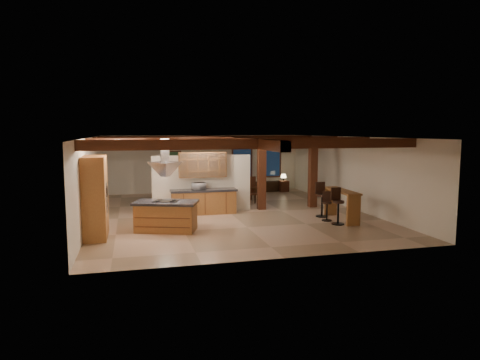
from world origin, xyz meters
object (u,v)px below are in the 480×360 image
object	(u,v)px
kitchen_island	(166,216)
dining_table	(233,194)
sofa	(266,186)
bar_counter	(342,200)

from	to	relation	value
kitchen_island	dining_table	xyz separation A→B (m)	(3.27, 4.75, -0.13)
kitchen_island	sofa	size ratio (longest dim) A/B	1.13
sofa	kitchen_island	bearing A→B (deg)	43.05
kitchen_island	dining_table	distance (m)	5.77
kitchen_island	bar_counter	size ratio (longest dim) A/B	1.05
kitchen_island	sofa	distance (m)	9.61
kitchen_island	dining_table	world-z (taller)	kitchen_island
dining_table	sofa	size ratio (longest dim) A/B	1.06
dining_table	kitchen_island	bearing A→B (deg)	-119.12
kitchen_island	dining_table	bearing A→B (deg)	55.44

